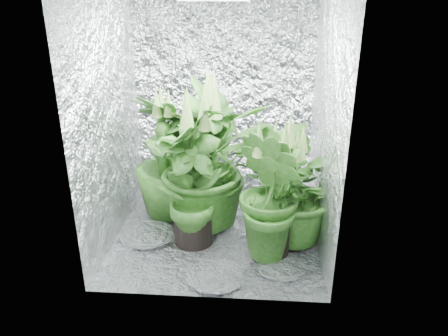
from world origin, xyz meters
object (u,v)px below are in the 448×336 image
(circulation_fan, at_px, (290,197))
(plant_e, at_px, (293,192))
(plant_a, at_px, (206,164))
(plant_f, at_px, (192,177))
(plant_c, at_px, (285,183))
(plant_b, at_px, (210,149))
(plant_g, at_px, (272,196))
(plant_d, at_px, (169,158))

(circulation_fan, bearing_deg, plant_e, -101.34)
(plant_a, xyz_separation_m, plant_f, (-0.08, -0.27, -0.00))
(plant_c, distance_m, plant_e, 0.25)
(plant_a, distance_m, plant_b, 0.28)
(plant_c, relative_size, circulation_fan, 2.80)
(plant_c, height_order, circulation_fan, plant_c)
(plant_c, height_order, plant_e, plant_e)
(plant_c, height_order, plant_g, plant_g)
(plant_b, height_order, plant_g, plant_b)
(plant_d, distance_m, plant_e, 1.08)
(circulation_fan, bearing_deg, plant_g, -112.96)
(circulation_fan, bearing_deg, plant_c, -112.24)
(plant_a, distance_m, plant_g, 0.66)
(plant_e, relative_size, plant_g, 0.88)
(plant_b, relative_size, plant_d, 1.10)
(plant_f, bearing_deg, plant_g, -14.40)
(plant_a, xyz_separation_m, plant_e, (0.68, -0.23, -0.11))
(plant_d, relative_size, plant_e, 1.21)
(plant_e, bearing_deg, plant_a, 161.25)
(plant_a, xyz_separation_m, plant_c, (0.64, 0.02, -0.16))
(plant_c, distance_m, plant_d, 0.99)
(plant_e, bearing_deg, plant_d, 159.23)
(plant_g, bearing_deg, plant_e, 48.95)
(plant_a, height_order, plant_c, plant_a)
(plant_c, xyz_separation_m, plant_f, (-0.71, -0.28, 0.16))
(plant_c, bearing_deg, plant_b, 157.40)
(plant_d, bearing_deg, plant_c, -7.98)
(circulation_fan, bearing_deg, plant_a, -164.33)
(plant_b, bearing_deg, plant_c, -22.60)
(plant_d, height_order, plant_g, plant_d)
(plant_c, relative_size, plant_e, 0.94)
(plant_g, bearing_deg, plant_c, 74.17)
(plant_f, relative_size, circulation_fan, 3.81)
(plant_e, bearing_deg, circulation_fan, 86.28)
(plant_b, relative_size, plant_c, 1.42)
(plant_b, bearing_deg, plant_g, -53.99)
(plant_b, bearing_deg, circulation_fan, 2.12)
(plant_d, height_order, plant_e, plant_d)
(plant_a, bearing_deg, plant_g, -39.19)
(plant_d, distance_m, circulation_fan, 1.13)
(plant_b, height_order, plant_d, plant_b)
(plant_e, relative_size, plant_f, 0.79)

